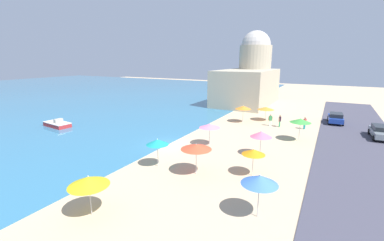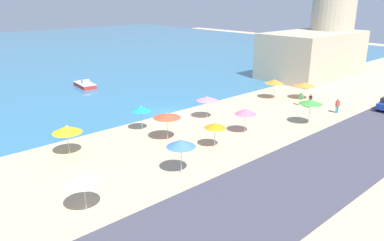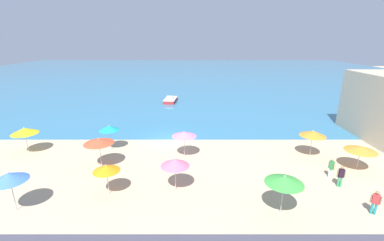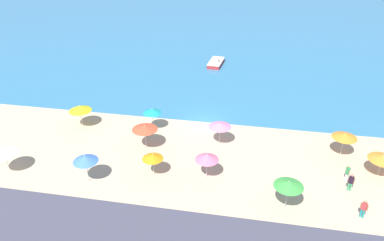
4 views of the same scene
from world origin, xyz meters
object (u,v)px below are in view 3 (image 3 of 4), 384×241
object	(u,v)px
beach_umbrella_7	(362,149)
beach_umbrella_5	(99,141)
beach_umbrella_8	(107,168)
beach_umbrella_2	(175,162)
beach_umbrella_1	(110,128)
bather_0	(332,167)
beach_umbrella_10	(313,133)
bather_2	(342,175)
beach_umbrella_9	(285,180)
beach_umbrella_4	(10,177)
bather_1	(376,201)
beach_umbrella_0	(185,134)
skiff_nearshore	(171,100)
beach_umbrella_3	(25,131)

from	to	relation	value
beach_umbrella_7	beach_umbrella_5	bearing A→B (deg)	178.54
beach_umbrella_8	beach_umbrella_2	bearing A→B (deg)	6.93
beach_umbrella_1	bather_0	size ratio (longest dim) A/B	1.51
beach_umbrella_2	beach_umbrella_10	bearing A→B (deg)	24.75
beach_umbrella_10	bather_2	xyz separation A→B (m)	(-0.14, -5.18, -1.27)
beach_umbrella_9	bather_0	size ratio (longest dim) A/B	1.59
beach_umbrella_10	beach_umbrella_1	bearing A→B (deg)	175.44
beach_umbrella_4	beach_umbrella_9	xyz separation A→B (m)	(16.42, -0.36, -0.00)
beach_umbrella_5	beach_umbrella_7	bearing A→B (deg)	-1.46
beach_umbrella_4	bather_1	xyz separation A→B (m)	(22.05, -0.39, -1.44)
beach_umbrella_2	bather_1	xyz separation A→B (m)	(12.23, -2.73, -1.21)
beach_umbrella_0	beach_umbrella_8	distance (m)	7.90
beach_umbrella_10	bather_1	size ratio (longest dim) A/B	1.54
beach_umbrella_2	beach_umbrella_9	xyz separation A→B (m)	(6.60, -2.69, 0.23)
beach_umbrella_9	skiff_nearshore	distance (m)	30.98
beach_umbrella_0	beach_umbrella_10	xyz separation A→B (m)	(11.52, 0.01, 0.06)
beach_umbrella_4	beach_umbrella_5	bearing A→B (deg)	59.89
beach_umbrella_5	beach_umbrella_0	bearing A→B (deg)	16.40
beach_umbrella_5	beach_umbrella_8	world-z (taller)	beach_umbrella_5
beach_umbrella_10	bather_0	bearing A→B (deg)	-92.54
bather_0	beach_umbrella_0	bearing A→B (deg)	160.86
beach_umbrella_1	beach_umbrella_4	xyz separation A→B (m)	(-3.11, -9.35, 0.15)
beach_umbrella_0	beach_umbrella_1	size ratio (longest dim) A/B	0.97
bather_2	skiff_nearshore	bearing A→B (deg)	118.42
beach_umbrella_9	beach_umbrella_3	bearing A→B (deg)	156.72
beach_umbrella_1	bather_2	bearing A→B (deg)	-19.78
bather_1	skiff_nearshore	world-z (taller)	bather_1
beach_umbrella_1	bather_2	size ratio (longest dim) A/B	1.50
beach_umbrella_8	beach_umbrella_4	bearing A→B (deg)	-161.28
beach_umbrella_4	bather_0	world-z (taller)	beach_umbrella_4
beach_umbrella_0	skiff_nearshore	world-z (taller)	beach_umbrella_0
beach_umbrella_7	beach_umbrella_0	bearing A→B (deg)	169.76
beach_umbrella_1	bather_1	distance (m)	21.34
beach_umbrella_2	beach_umbrella_3	xyz separation A→B (m)	(-14.32, 6.31, 0.05)
beach_umbrella_10	bather_2	distance (m)	5.34
beach_umbrella_10	bather_0	xyz separation A→B (m)	(-0.18, -3.95, -1.27)
beach_umbrella_5	beach_umbrella_9	world-z (taller)	beach_umbrella_9
beach_umbrella_3	beach_umbrella_10	world-z (taller)	beach_umbrella_3
beach_umbrella_1	beach_umbrella_3	bearing A→B (deg)	-174.71
beach_umbrella_7	beach_umbrella_9	xyz separation A→B (m)	(-8.13, -5.63, 0.49)
bather_1	beach_umbrella_3	bearing A→B (deg)	161.21
beach_umbrella_1	beach_umbrella_2	xyz separation A→B (m)	(6.71, -7.02, -0.07)
beach_umbrella_0	beach_umbrella_9	xyz separation A→B (m)	(6.13, -8.20, 0.21)
beach_umbrella_1	beach_umbrella_3	distance (m)	7.65
beach_umbrella_8	beach_umbrella_5	bearing A→B (deg)	114.90
beach_umbrella_0	bather_1	distance (m)	14.41
beach_umbrella_7	beach_umbrella_10	bearing A→B (deg)	136.66
skiff_nearshore	beach_umbrella_8	bearing A→B (deg)	-94.33
beach_umbrella_1	beach_umbrella_10	size ratio (longest dim) A/B	0.99
beach_umbrella_0	beach_umbrella_4	xyz separation A→B (m)	(-10.29, -7.85, 0.21)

